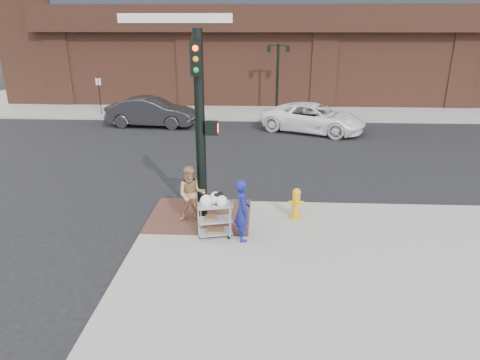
# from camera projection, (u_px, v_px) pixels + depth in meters

# --- Properties ---
(ground) EXTENTS (220.00, 220.00, 0.00)m
(ground) POSITION_uv_depth(u_px,v_px,m) (218.00, 236.00, 11.25)
(ground) COLOR black
(ground) RESTS_ON ground
(sidewalk_far) EXTENTS (65.00, 36.00, 0.15)m
(sidewalk_far) POSITION_uv_depth(u_px,v_px,m) (382.00, 81.00, 40.64)
(sidewalk_far) COLOR #999691
(sidewalk_far) RESTS_ON ground
(brick_curb_ramp) EXTENTS (2.80, 2.40, 0.01)m
(brick_curb_ramp) POSITION_uv_depth(u_px,v_px,m) (200.00, 215.00, 12.06)
(brick_curb_ramp) COLOR #512A26
(brick_curb_ramp) RESTS_ON sidewalk_near
(lamp_post) EXTENTS (1.32, 0.22, 4.00)m
(lamp_post) POSITION_uv_depth(u_px,v_px,m) (278.00, 71.00, 25.25)
(lamp_post) COLOR black
(lamp_post) RESTS_ON sidewalk_far
(parking_sign) EXTENTS (0.05, 0.05, 2.20)m
(parking_sign) POSITION_uv_depth(u_px,v_px,m) (100.00, 95.00, 25.28)
(parking_sign) COLOR black
(parking_sign) RESTS_ON sidewalk_far
(traffic_signal_pole) EXTENTS (0.61, 0.51, 5.00)m
(traffic_signal_pole) POSITION_uv_depth(u_px,v_px,m) (201.00, 123.00, 11.02)
(traffic_signal_pole) COLOR black
(traffic_signal_pole) RESTS_ON sidewalk_near
(woman_blue) EXTENTS (0.50, 0.65, 1.58)m
(woman_blue) POSITION_uv_depth(u_px,v_px,m) (242.00, 210.00, 10.48)
(woman_blue) COLOR navy
(woman_blue) RESTS_ON sidewalk_near
(pedestrian_tan) EXTENTS (0.82, 0.67, 1.56)m
(pedestrian_tan) POSITION_uv_depth(u_px,v_px,m) (192.00, 194.00, 11.47)
(pedestrian_tan) COLOR #AB7B50
(pedestrian_tan) RESTS_ON sidewalk_near
(sedan_dark) EXTENTS (4.81, 2.04, 1.54)m
(sedan_dark) POSITION_uv_depth(u_px,v_px,m) (151.00, 112.00, 22.97)
(sedan_dark) COLOR black
(sedan_dark) RESTS_ON ground
(minivan_white) EXTENTS (5.71, 4.31, 1.44)m
(minivan_white) POSITION_uv_depth(u_px,v_px,m) (313.00, 118.00, 21.78)
(minivan_white) COLOR white
(minivan_white) RESTS_ON ground
(utility_cart) EXTENTS (0.92, 0.65, 1.16)m
(utility_cart) POSITION_uv_depth(u_px,v_px,m) (215.00, 217.00, 10.75)
(utility_cart) COLOR #99989D
(utility_cart) RESTS_ON sidewalk_near
(fire_hydrant) EXTENTS (0.42, 0.29, 0.89)m
(fire_hydrant) POSITION_uv_depth(u_px,v_px,m) (296.00, 203.00, 11.74)
(fire_hydrant) COLOR gold
(fire_hydrant) RESTS_ON sidewalk_near
(newsbox_yellow) EXTENTS (0.47, 0.43, 0.98)m
(newsbox_yellow) POSITION_uv_depth(u_px,v_px,m) (155.00, 106.00, 25.45)
(newsbox_yellow) COLOR gold
(newsbox_yellow) RESTS_ON sidewalk_far
(newsbox_blue) EXTENTS (0.53, 0.50, 1.02)m
(newsbox_blue) POSITION_uv_depth(u_px,v_px,m) (136.00, 106.00, 25.18)
(newsbox_blue) COLOR #1C28BA
(newsbox_blue) RESTS_ON sidewalk_far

